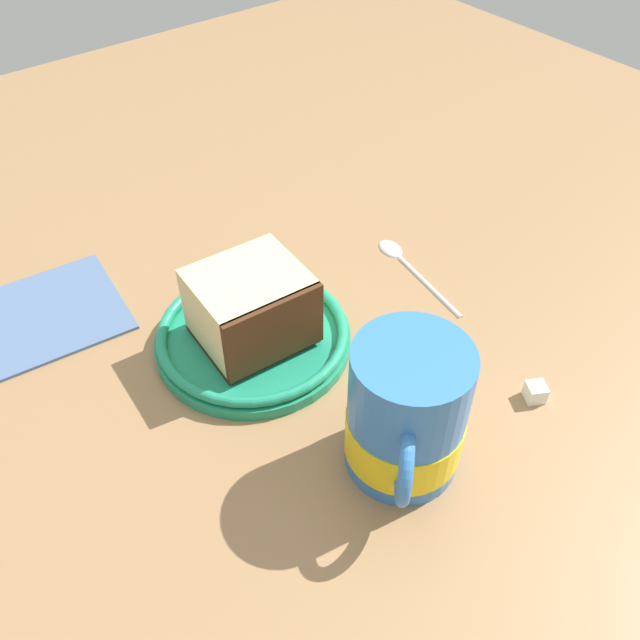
{
  "coord_description": "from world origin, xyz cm",
  "views": [
    {
      "loc": [
        31.26,
        -24.54,
        41.69
      ],
      "look_at": [
        -0.28,
        0.12,
        3.0
      ],
      "focal_mm": 37.99,
      "sensor_mm": 36.0,
      "label": 1
    }
  ],
  "objects_px": {
    "tea_mug": "(406,417)",
    "folded_napkin": "(50,312)",
    "small_plate": "(253,336)",
    "cake_slice": "(252,309)",
    "teaspoon": "(403,258)",
    "sugar_cube": "(535,392)"
  },
  "relations": [
    {
      "from": "cake_slice",
      "to": "folded_napkin",
      "type": "height_order",
      "value": "cake_slice"
    },
    {
      "from": "teaspoon",
      "to": "folded_napkin",
      "type": "distance_m",
      "value": 0.33
    },
    {
      "from": "tea_mug",
      "to": "small_plate",
      "type": "bearing_deg",
      "value": -173.49
    },
    {
      "from": "sugar_cube",
      "to": "folded_napkin",
      "type": "bearing_deg",
      "value": -141.21
    },
    {
      "from": "cake_slice",
      "to": "sugar_cube",
      "type": "xyz_separation_m",
      "value": [
        0.18,
        0.14,
        -0.04
      ]
    },
    {
      "from": "small_plate",
      "to": "cake_slice",
      "type": "height_order",
      "value": "cake_slice"
    },
    {
      "from": "small_plate",
      "to": "sugar_cube",
      "type": "xyz_separation_m",
      "value": [
        0.19,
        0.14,
        -0.0
      ]
    },
    {
      "from": "small_plate",
      "to": "cake_slice",
      "type": "xyz_separation_m",
      "value": [
        0.0,
        -0.0,
        0.03
      ]
    },
    {
      "from": "cake_slice",
      "to": "teaspoon",
      "type": "xyz_separation_m",
      "value": [
        -0.01,
        0.18,
        -0.04
      ]
    },
    {
      "from": "small_plate",
      "to": "tea_mug",
      "type": "height_order",
      "value": "tea_mug"
    },
    {
      "from": "cake_slice",
      "to": "teaspoon",
      "type": "height_order",
      "value": "cake_slice"
    },
    {
      "from": "tea_mug",
      "to": "folded_napkin",
      "type": "height_order",
      "value": "tea_mug"
    },
    {
      "from": "teaspoon",
      "to": "sugar_cube",
      "type": "height_order",
      "value": "sugar_cube"
    },
    {
      "from": "sugar_cube",
      "to": "tea_mug",
      "type": "bearing_deg",
      "value": -100.62
    },
    {
      "from": "tea_mug",
      "to": "sugar_cube",
      "type": "distance_m",
      "value": 0.13
    },
    {
      "from": "sugar_cube",
      "to": "teaspoon",
      "type": "bearing_deg",
      "value": 169.26
    },
    {
      "from": "folded_napkin",
      "to": "sugar_cube",
      "type": "relative_size",
      "value": 8.28
    },
    {
      "from": "small_plate",
      "to": "folded_napkin",
      "type": "height_order",
      "value": "small_plate"
    },
    {
      "from": "teaspoon",
      "to": "folded_napkin",
      "type": "height_order",
      "value": "teaspoon"
    },
    {
      "from": "folded_napkin",
      "to": "sugar_cube",
      "type": "xyz_separation_m",
      "value": [
        0.33,
        0.26,
        0.0
      ]
    },
    {
      "from": "small_plate",
      "to": "sugar_cube",
      "type": "bearing_deg",
      "value": 37.17
    },
    {
      "from": "cake_slice",
      "to": "tea_mug",
      "type": "distance_m",
      "value": 0.16
    }
  ]
}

